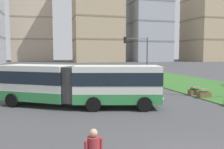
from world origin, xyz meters
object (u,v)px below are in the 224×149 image
Objects in this scene: car_maroon_sedan at (38,84)px; flower_planter_4 at (195,91)px; flower_planter_3 at (204,93)px; traffic_light_far_right at (139,52)px; apartment_tower_centre at (98,8)px; apartment_tower_east at (208,11)px; apartment_tower_eastcentre at (148,15)px; apartment_tower_westcentre at (32,9)px; articulated_bus at (79,84)px.

car_maroon_sedan is 4.19× the size of flower_planter_4.
flower_planter_4 is (0.00, 1.35, 0.00)m from flower_planter_3.
car_maroon_sedan is 0.78× the size of traffic_light_far_right.
car_maroon_sedan is 83.19m from apartment_tower_centre.
apartment_tower_centre is at bearing 176.31° from apartment_tower_east.
apartment_tower_eastcentre is (46.79, 78.43, 20.77)m from car_maroon_sedan.
apartment_tower_eastcentre is at bearing 69.24° from flower_planter_3.
apartment_tower_westcentre reaches higher than flower_planter_3.
traffic_light_far_right is 0.12× the size of apartment_tower_east.
flower_planter_3 is 1.00× the size of flower_planter_4.
apartment_tower_westcentre is at bearing 100.45° from flower_planter_4.
apartment_tower_eastcentre is (43.63, 86.71, 19.87)m from articulated_bus.
apartment_tower_east reaches higher than articulated_bus.
car_maroon_sedan is at bearing -164.99° from traffic_light_far_right.
car_maroon_sedan is 98.86m from apartment_tower_westcentre.
articulated_bus reaches higher than car_maroon_sedan.
apartment_tower_east is at bearing 52.87° from flower_planter_3.
apartment_tower_centre is at bearing 81.99° from traffic_light_far_right.
apartment_tower_westcentre is 1.06× the size of apartment_tower_centre.
apartment_tower_centre is (27.72, -19.04, -1.46)m from apartment_tower_westcentre.
articulated_bus is 0.25× the size of apartment_tower_centre.
flower_planter_4 is 106.88m from apartment_tower_westcentre.
apartment_tower_centre is at bearing 83.95° from flower_planter_4.
apartment_tower_centre is 23.99m from apartment_tower_eastcentre.
flower_planter_3 is 0.19× the size of traffic_light_far_right.
apartment_tower_centre is (19.75, 85.07, 21.44)m from articulated_bus.
flower_planter_3 is (10.91, 0.36, -1.23)m from articulated_bus.
apartment_tower_east reaches higher than apartment_tower_eastcentre.
car_maroon_sedan is 0.11× the size of apartment_tower_eastcentre.
flower_planter_4 is 103.57m from apartment_tower_east.
traffic_light_far_right is at bearing -98.01° from apartment_tower_centre.
apartment_tower_centre is 1.07× the size of apartment_tower_eastcentre.
apartment_tower_east is (28.83, -5.04, 2.22)m from apartment_tower_eastcentre.
apartment_tower_westcentre reaches higher than apartment_tower_centre.
flower_planter_3 is 1.35m from flower_planter_4.
flower_planter_3 is 104.61m from apartment_tower_east.
car_maroon_sedan is at bearing 150.63° from flower_planter_3.
flower_planter_3 is 108.18m from apartment_tower_westcentre.
traffic_light_far_right reaches higher than flower_planter_4.
car_maroon_sedan is 15.52m from flower_planter_4.
apartment_tower_centre is at bearing 84.04° from flower_planter_3.
car_maroon_sedan is at bearing 154.99° from flower_planter_4.
flower_planter_3 is at bearing 1.91° from articulated_bus.
apartment_tower_eastcentre is at bearing 59.18° from car_maroon_sedan.
articulated_bus is 106.90m from apartment_tower_westcentre.
car_maroon_sedan is at bearing -135.85° from apartment_tower_east.
flower_planter_3 is at bearing -110.76° from apartment_tower_eastcentre.
traffic_light_far_right is 96.26m from apartment_tower_east.
apartment_tower_centre is at bearing -176.08° from apartment_tower_eastcentre.
apartment_tower_centre reaches higher than traffic_light_far_right.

